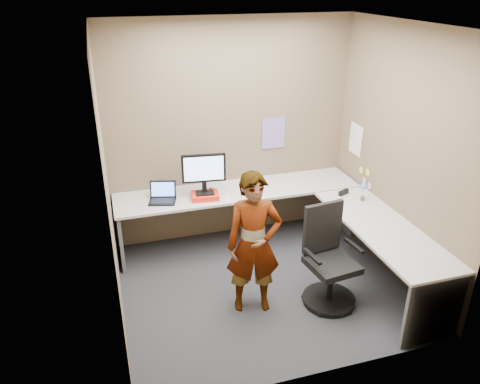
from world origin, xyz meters
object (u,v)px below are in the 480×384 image
object	(u,v)px
desk	(290,217)
office_chair	(328,265)
person	(254,244)
monitor	(204,170)

from	to	relation	value
desk	office_chair	world-z (taller)	office_chair
office_chair	person	xyz separation A→B (m)	(-0.76, 0.11, 0.31)
monitor	office_chair	bearing A→B (deg)	-45.37
person	office_chair	bearing A→B (deg)	2.37
monitor	office_chair	xyz separation A→B (m)	(0.99, -1.27, -0.65)
desk	office_chair	distance (m)	0.80
office_chair	person	world-z (taller)	person
monitor	office_chair	size ratio (longest dim) A/B	0.49
desk	office_chair	size ratio (longest dim) A/B	2.89
office_chair	desk	bearing A→B (deg)	90.70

